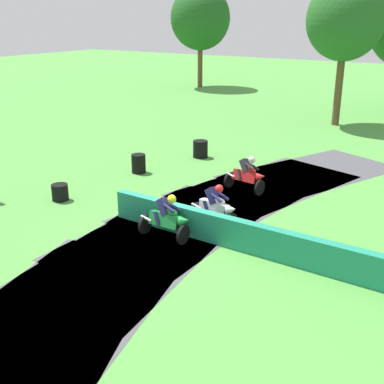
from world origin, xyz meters
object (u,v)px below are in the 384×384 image
Objects in this scene: motorcycle_chase_white at (216,206)px; tire_stack_mid_a at (139,164)px; motorcycle_lead_red at (247,175)px; motorcycle_trailing_green at (167,218)px; tire_stack_mid_b at (60,192)px; tire_stack_near at (200,149)px.

motorcycle_chase_white reaches higher than tire_stack_mid_a.
motorcycle_trailing_green is (-0.14, -5.06, 0.00)m from motorcycle_lead_red.
tire_stack_mid_b is at bearing 174.27° from motorcycle_trailing_green.
motorcycle_lead_red is 4.95m from tire_stack_mid_a.
tire_stack_mid_b is at bearing -99.91° from tire_stack_near.
tire_stack_mid_b is at bearing -139.26° from motorcycle_lead_red.
tire_stack_near is (-3.81, 8.08, -0.24)m from motorcycle_trailing_green.
motorcycle_chase_white is 6.36m from tire_stack_mid_a.
tire_stack_near is at bearing 125.15° from motorcycle_chase_white.
motorcycle_lead_red is at bearing 4.83° from tire_stack_mid_a.
motorcycle_lead_red is 6.97m from tire_stack_mid_b.
motorcycle_lead_red is at bearing 88.42° from motorcycle_trailing_green.
tire_stack_mid_a reaches higher than tire_stack_mid_b.
motorcycle_chase_white is at bearing 63.77° from motorcycle_trailing_green.
motorcycle_trailing_green is 6.67m from tire_stack_mid_a.
motorcycle_chase_white is 7.97m from tire_stack_near.
tire_stack_mid_a is at bearing 85.13° from tire_stack_mid_b.
motorcycle_trailing_green reaches higher than tire_stack_mid_a.
motorcycle_lead_red is 4.98m from tire_stack_near.
motorcycle_lead_red is at bearing 40.74° from tire_stack_mid_b.
tire_stack_near and tire_stack_mid_a have the same top height.
tire_stack_mid_b is (-5.28, -4.54, -0.34)m from motorcycle_lead_red.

